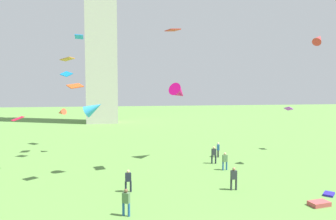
{
  "coord_description": "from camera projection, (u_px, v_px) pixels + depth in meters",
  "views": [
    {
      "loc": [
        -6.32,
        -12.22,
        7.92
      ],
      "look_at": [
        -2.01,
        14.06,
        5.98
      ],
      "focal_mm": 33.15,
      "sensor_mm": 36.0,
      "label": 1
    }
  ],
  "objects": [
    {
      "name": "person_1",
      "position": [
        128.0,
        179.0,
        23.44
      ],
      "size": [
        0.53,
        0.28,
        1.71
      ],
      "rotation": [
        0.0,
        0.0,
        0.06
      ],
      "color": "#1E2333",
      "rests_on": "ground_plane"
    },
    {
      "name": "kite_flying_4",
      "position": [
        79.0,
        37.0,
        35.42
      ],
      "size": [
        1.03,
        1.39,
        0.37
      ],
      "rotation": [
        0.0,
        0.0,
        1.65
      ],
      "color": "#1C7BF1"
    },
    {
      "name": "kite_bundle_2",
      "position": [
        319.0,
        204.0,
        20.78
      ],
      "size": [
        1.45,
        0.99,
        0.29
      ],
      "primitive_type": "cube",
      "rotation": [
        0.0,
        0.0,
        3.3
      ],
      "color": "#B84747",
      "rests_on": "ground_plane"
    },
    {
      "name": "kite_flying_6",
      "position": [
        319.0,
        39.0,
        29.96
      ],
      "size": [
        1.7,
        1.58,
        1.39
      ],
      "rotation": [
        0.0,
        0.0,
        2.22
      ],
      "color": "red"
    },
    {
      "name": "kite_flying_2",
      "position": [
        289.0,
        109.0,
        38.89
      ],
      "size": [
        0.84,
        1.04,
        0.57
      ],
      "rotation": [
        0.0,
        0.0,
        4.89
      ],
      "color": "#B437F0"
    },
    {
      "name": "kite_flying_3",
      "position": [
        66.0,
        74.0,
        41.52
      ],
      "size": [
        1.83,
        1.74,
        0.88
      ],
      "rotation": [
        0.0,
        0.0,
        5.45
      ],
      "color": "#0C74BE"
    },
    {
      "name": "kite_flying_1",
      "position": [
        173.0,
        30.0,
        27.68
      ],
      "size": [
        1.32,
        1.63,
        0.21
      ],
      "rotation": [
        0.0,
        0.0,
        4.97
      ],
      "color": "red"
    },
    {
      "name": "person_5",
      "position": [
        218.0,
        149.0,
        35.27
      ],
      "size": [
        0.33,
        0.51,
        1.67
      ],
      "rotation": [
        0.0,
        0.0,
        1.38
      ],
      "color": "#2D3338",
      "rests_on": "ground_plane"
    },
    {
      "name": "kite_bundle_0",
      "position": [
        329.0,
        194.0,
        22.83
      ],
      "size": [
        1.18,
        1.18,
        0.16
      ],
      "primitive_type": "cube",
      "rotation": [
        0.0,
        0.0,
        0.77
      ],
      "color": "#281DA2",
      "rests_on": "ground_plane"
    },
    {
      "name": "kite_flying_9",
      "position": [
        18.0,
        119.0,
        29.18
      ],
      "size": [
        1.24,
        1.17,
        0.39
      ],
      "rotation": [
        0.0,
        0.0,
        3.76
      ],
      "color": "red"
    },
    {
      "name": "kite_flying_7",
      "position": [
        94.0,
        108.0,
        27.81
      ],
      "size": [
        2.06,
        1.46,
        1.68
      ],
      "rotation": [
        0.0,
        0.0,
        1.36
      ],
      "color": "#319BE5"
    },
    {
      "name": "kite_flying_8",
      "position": [
        67.0,
        59.0,
        33.43
      ],
      "size": [
        1.6,
        1.44,
        0.41
      ],
      "rotation": [
        0.0,
        0.0,
        2.61
      ],
      "color": "#C1732F"
    },
    {
      "name": "person_3",
      "position": [
        225.0,
        160.0,
        29.68
      ],
      "size": [
        0.53,
        0.3,
        1.71
      ],
      "rotation": [
        0.0,
        0.0,
        0.1
      ],
      "color": "#235693",
      "rests_on": "ground_plane"
    },
    {
      "name": "kite_flying_10",
      "position": [
        61.0,
        112.0,
        37.54
      ],
      "size": [
        1.42,
        1.39,
        1.0
      ],
      "rotation": [
        0.0,
        0.0,
        3.98
      ],
      "color": "#E75231"
    },
    {
      "name": "kite_flying_0",
      "position": [
        75.0,
        86.0,
        25.23
      ],
      "size": [
        1.39,
        1.28,
        0.48
      ],
      "rotation": [
        0.0,
        0.0,
        3.79
      ],
      "color": "#DF4818"
    },
    {
      "name": "person_4",
      "position": [
        214.0,
        154.0,
        32.24
      ],
      "size": [
        0.56,
        0.31,
        1.81
      ],
      "rotation": [
        0.0,
        0.0,
        6.2
      ],
      "color": "#1E2333",
      "rests_on": "ground_plane"
    },
    {
      "name": "person_0",
      "position": [
        234.0,
        177.0,
        23.89
      ],
      "size": [
        0.55,
        0.29,
        1.78
      ],
      "rotation": [
        0.0,
        0.0,
        3.1
      ],
      "color": "#2D3338",
      "rests_on": "ground_plane"
    },
    {
      "name": "person_2",
      "position": [
        126.0,
        201.0,
        19.06
      ],
      "size": [
        0.51,
        0.44,
        1.71
      ],
      "rotation": [
        0.0,
        0.0,
        5.77
      ],
      "color": "#235693",
      "rests_on": "ground_plane"
    },
    {
      "name": "kite_flying_5",
      "position": [
        179.0,
        93.0,
        34.18
      ],
      "size": [
        2.76,
        2.82,
        2.18
      ],
      "rotation": [
        0.0,
        0.0,
        2.4
      ],
      "color": "#DB0B78"
    }
  ]
}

